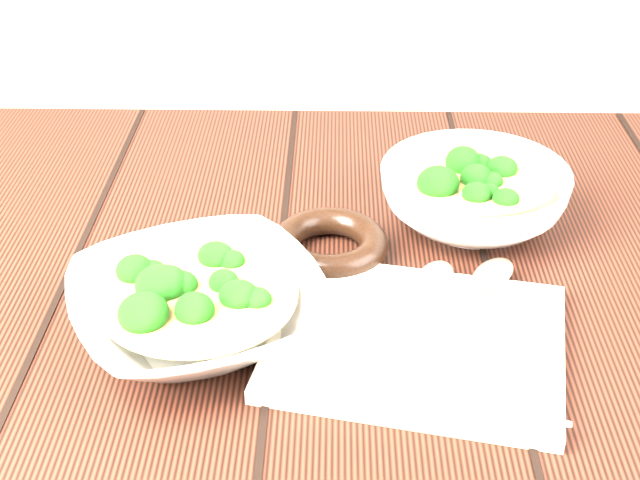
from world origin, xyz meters
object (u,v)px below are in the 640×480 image
Objects in this scene: soup_bowl_front at (199,306)px; napkin at (416,341)px; trivet at (329,244)px; table at (300,386)px; soup_bowl_back at (474,194)px.

napkin is (0.18, -0.02, -0.02)m from soup_bowl_front.
soup_bowl_front is 1.16× the size of napkin.
napkin is at bearing -61.62° from trivet.
napkin is (0.10, -0.08, 0.13)m from table.
soup_bowl_front is 2.44× the size of trivet.
soup_bowl_front is 0.16m from trivet.
soup_bowl_front is (-0.08, -0.07, 0.15)m from table.
soup_bowl_front reaches higher than table.
soup_bowl_back is at bearing 36.65° from soup_bowl_front.
soup_bowl_back is 0.22m from napkin.
soup_bowl_back is at bearing 82.54° from napkin.
trivet is at bearing 130.05° from napkin.
table is 5.63× the size of soup_bowl_back.
napkin is at bearing -5.16° from soup_bowl_front.
soup_bowl_back is (0.26, 0.19, 0.00)m from soup_bowl_front.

